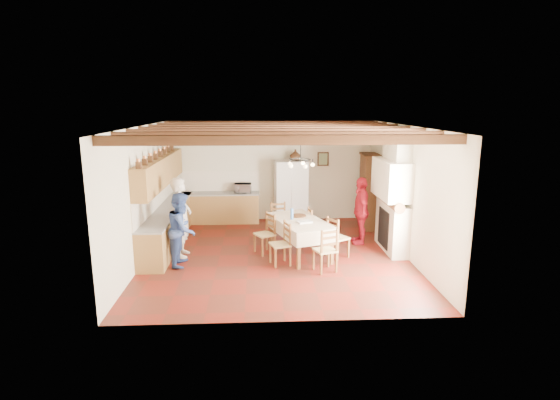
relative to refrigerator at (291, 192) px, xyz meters
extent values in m
cube|color=#511F15|center=(-0.55, -2.87, -0.94)|extent=(6.00, 6.50, 0.02)
cube|color=white|center=(-0.55, -2.87, 2.08)|extent=(6.00, 6.50, 0.02)
cube|color=beige|center=(-0.55, 0.39, 0.57)|extent=(6.00, 0.02, 3.00)
cube|color=beige|center=(-0.55, -6.13, 0.57)|extent=(6.00, 0.02, 3.00)
cube|color=beige|center=(-3.56, -2.87, 0.57)|extent=(0.02, 6.50, 3.00)
cube|color=beige|center=(2.46, -2.87, 0.57)|extent=(0.02, 6.50, 3.00)
cube|color=olive|center=(-3.25, -1.82, -0.50)|extent=(0.60, 4.30, 0.86)
cube|color=olive|center=(-2.10, 0.08, -0.50)|extent=(2.30, 0.60, 0.86)
cube|color=slate|center=(-3.25, -1.82, -0.05)|extent=(0.62, 4.30, 0.04)
cube|color=slate|center=(-2.10, 0.08, -0.05)|extent=(2.34, 0.62, 0.04)
cube|color=#ECE3CA|center=(-3.54, -1.82, 0.27)|extent=(0.03, 4.30, 0.60)
cube|color=#ECE3CA|center=(-2.10, 0.36, 0.27)|extent=(2.30, 0.03, 0.60)
cube|color=olive|center=(-3.38, -1.82, 0.92)|extent=(0.35, 4.20, 0.70)
cube|color=#311F13|center=(1.00, 0.36, 0.92)|extent=(0.34, 0.03, 0.42)
cube|color=silver|center=(0.00, 0.00, 0.00)|extent=(0.98, 0.83, 1.86)
cube|color=silver|center=(-0.01, -2.88, -0.11)|extent=(1.54, 2.13, 0.05)
cube|color=brown|center=(-0.11, -3.82, -0.53)|extent=(0.09, 0.09, 0.79)
cube|color=brown|center=(0.64, -3.57, -0.53)|extent=(0.09, 0.09, 0.79)
cube|color=brown|center=(-0.65, -2.19, -0.53)|extent=(0.09, 0.09, 0.79)
cube|color=brown|center=(0.10, -1.94, -0.53)|extent=(0.09, 0.09, 0.79)
torus|color=black|center=(-0.01, -2.88, 1.32)|extent=(0.47, 0.47, 0.03)
imported|color=beige|center=(-2.73, -2.84, 0.00)|extent=(0.47, 0.69, 1.86)
imported|color=#334D8F|center=(-2.63, -3.40, -0.12)|extent=(0.66, 0.82, 1.62)
imported|color=#A31321|center=(1.61, -2.11, -0.08)|extent=(0.49, 1.03, 1.70)
imported|color=silver|center=(-1.41, 0.08, 0.11)|extent=(0.50, 0.34, 0.27)
imported|color=#3B1D14|center=(0.13, 0.00, 1.09)|extent=(0.35, 0.35, 0.32)
camera|label=1|loc=(-0.97, -12.64, 2.56)|focal=28.00mm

